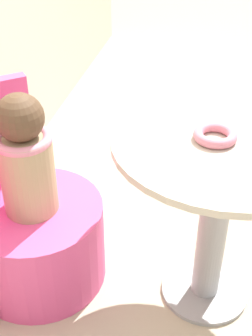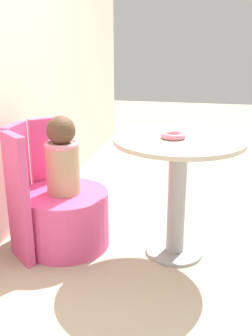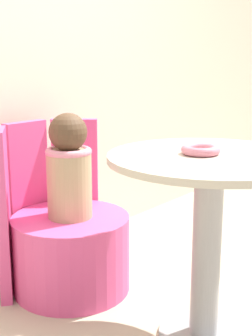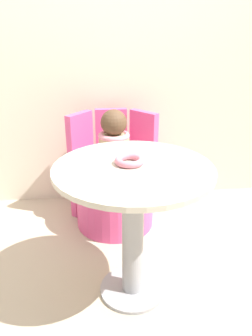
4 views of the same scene
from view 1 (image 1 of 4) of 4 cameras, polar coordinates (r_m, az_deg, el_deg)
name	(u,v)px [view 1 (image 1 of 4)]	position (r m, az deg, el deg)	size (l,w,h in m)	color
ground_plane	(204,295)	(1.98, 9.44, -15.02)	(12.00, 12.00, 0.00)	#B7A88E
round_table	(219,187)	(1.64, 11.27, -2.30)	(0.74, 0.74, 0.72)	#99999E
tub_chair	(38,241)	(1.95, -10.73, -8.78)	(0.54, 0.54, 0.36)	#E54C8C
child_figure	(25,158)	(1.70, -12.17, 1.25)	(0.21, 0.21, 0.47)	tan
donut	(215,135)	(1.51, 10.83, 3.93)	(0.14, 0.14, 0.03)	pink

